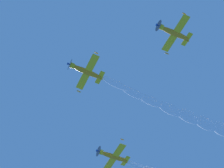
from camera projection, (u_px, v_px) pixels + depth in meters
name	position (u px, v px, depth m)	size (l,w,h in m)	color
airplane_lead	(85.00, 71.00, 75.48)	(7.64, 7.31, 3.04)	orange
airplane_left_wingman	(173.00, 33.00, 74.43)	(7.54, 7.25, 3.40)	orange
airplane_right_wingman	(112.00, 156.00, 82.39)	(7.54, 7.26, 3.36)	orange
smoke_trail_lead	(197.00, 119.00, 81.37)	(22.96, 30.78, 5.47)	white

